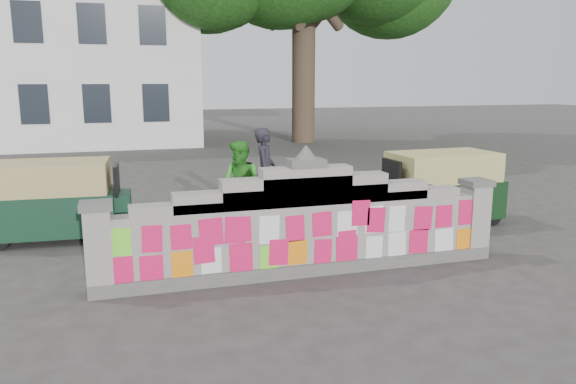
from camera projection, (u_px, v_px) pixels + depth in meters
name	position (u px, v px, depth m)	size (l,w,h in m)	color
ground	(305.00, 273.00, 8.75)	(100.00, 100.00, 0.00)	#383533
parapet_wall	(306.00, 227.00, 8.60)	(6.48, 0.44, 2.01)	#4C4C49
building	(17.00, 57.00, 26.57)	(16.00, 10.00, 8.90)	silver
cyclist_bike	(265.00, 200.00, 11.58)	(0.69, 1.98, 1.04)	black
cyclist_rider	(265.00, 183.00, 11.51)	(0.64, 0.42, 1.77)	black
pedestrian	(241.00, 186.00, 11.09)	(0.87, 0.68, 1.80)	green
rickshaw_left	(55.00, 199.00, 10.48)	(2.71, 1.38, 1.48)	#10311F
rickshaw_right	(439.00, 187.00, 11.66)	(2.73, 1.35, 1.50)	black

